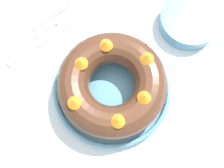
# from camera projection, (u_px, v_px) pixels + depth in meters

# --- Properties ---
(ground_plane) EXTENTS (8.00, 8.00, 0.00)m
(ground_plane) POSITION_uv_depth(u_px,v_px,m) (112.00, 133.00, 1.52)
(ground_plane) COLOR gray
(dining_table) EXTENTS (1.40, 1.08, 0.76)m
(dining_table) POSITION_uv_depth(u_px,v_px,m) (113.00, 103.00, 0.87)
(dining_table) COLOR silver
(dining_table) RESTS_ON ground_plane
(serving_dish) EXTENTS (0.29, 0.29, 0.03)m
(serving_dish) POSITION_uv_depth(u_px,v_px,m) (112.00, 90.00, 0.78)
(serving_dish) COLOR #518EB2
(serving_dish) RESTS_ON dining_table
(bundt_cake) EXTENTS (0.26, 0.26, 0.09)m
(bundt_cake) POSITION_uv_depth(u_px,v_px,m) (112.00, 84.00, 0.73)
(bundt_cake) COLOR #4C2D1E
(bundt_cake) RESTS_ON serving_dish
(fork) EXTENTS (0.02, 0.21, 0.01)m
(fork) POSITION_uv_depth(u_px,v_px,m) (46.00, 29.00, 0.84)
(fork) COLOR white
(fork) RESTS_ON dining_table
(serving_knife) EXTENTS (0.02, 0.25, 0.01)m
(serving_knife) POSITION_uv_depth(u_px,v_px,m) (30.00, 29.00, 0.84)
(serving_knife) COLOR white
(serving_knife) RESTS_ON dining_table
(cake_knife) EXTENTS (0.02, 0.20, 0.01)m
(cake_knife) POSITION_uv_depth(u_px,v_px,m) (36.00, 46.00, 0.82)
(cake_knife) COLOR white
(cake_knife) RESTS_ON dining_table
(side_bowl) EXTENTS (0.16, 0.16, 0.04)m
(side_bowl) POSITION_uv_depth(u_px,v_px,m) (189.00, 21.00, 0.83)
(side_bowl) COLOR #518EB2
(side_bowl) RESTS_ON dining_table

